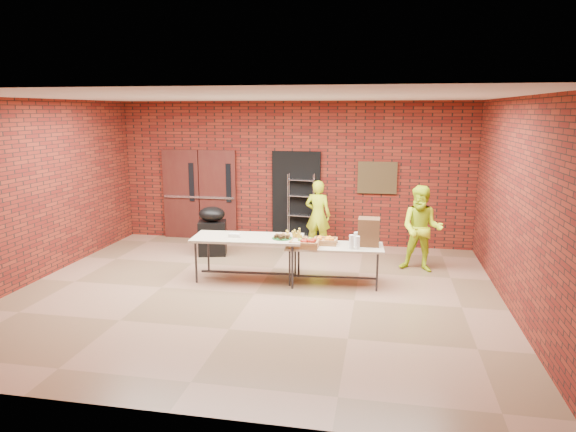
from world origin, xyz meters
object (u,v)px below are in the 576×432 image
Objects in this scene: wire_rack at (301,210)px; table_right at (335,249)px; coffee_dispenser at (369,232)px; volunteer_woman at (318,215)px; covered_grill at (212,231)px; table_left at (248,240)px; volunteer_man at (422,229)px.

wire_rack is 0.94× the size of table_right.
coffee_dispenser is (0.58, 0.12, 0.30)m from table_right.
volunteer_woman is (0.43, -0.35, -0.04)m from wire_rack.
covered_grill is 2.29m from volunteer_woman.
wire_rack is at bearing 74.91° from table_left.
wire_rack is 2.08m from covered_grill.
volunteer_man is (1.53, 1.03, 0.18)m from table_right.
covered_grill reaches higher than table_left.
covered_grill is at bearing 28.32° from volunteer_woman.
table_left is 4.14× the size of coffee_dispenser.
table_right is (1.53, 0.10, -0.10)m from table_left.
wire_rack is 2.74m from table_right.
coffee_dispenser is (1.59, -2.42, 0.12)m from wire_rack.
table_right is 1.68× the size of covered_grill.
table_right is 1.13× the size of volunteer_woman.
volunteer_man is at bearing 43.65° from coffee_dispenser.
table_left is 1.54m from table_right.
volunteer_woman is at bearing 63.60° from table_left.
wire_rack reaches higher than volunteer_woman.
covered_grill is (-3.28, 1.25, -0.42)m from coffee_dispenser.
table_right is (1.01, -2.55, -0.17)m from wire_rack.
table_left is at bearing -148.66° from volunteer_man.
table_left is 1.16× the size of table_right.
volunteer_man reaches higher than covered_grill.
covered_grill is at bearing -137.36° from wire_rack.
covered_grill is at bearing -173.51° from volunteer_man.
volunteer_man is (2.54, -1.52, 0.01)m from wire_rack.
coffee_dispenser is 0.31× the size of volunteer_woman.
table_right is 0.66m from coffee_dispenser.
volunteer_man is (3.06, 1.13, 0.08)m from table_left.
table_right is 1.85m from volunteer_man.
volunteer_man reaches higher than coffee_dispenser.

